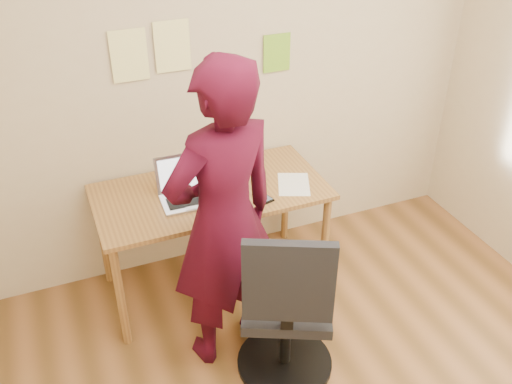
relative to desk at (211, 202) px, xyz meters
name	(u,v)px	position (x,y,z in m)	size (l,w,h in m)	color
room	(383,221)	(0.25, -1.38, 0.70)	(3.58, 3.58, 2.78)	brown
desk	(211,202)	(0.00, 0.00, 0.00)	(1.40, 0.70, 0.74)	olive
laptop	(187,190)	(-0.15, -0.02, 0.14)	(0.33, 0.30, 0.23)	silver
paper_sheet	(294,184)	(0.50, -0.13, 0.09)	(0.19, 0.27, 0.00)	white
phone	(263,197)	(0.26, -0.20, 0.09)	(0.10, 0.15, 0.01)	black
wall_note_left	(129,56)	(-0.33, 0.36, 0.85)	(0.21, 0.00, 0.30)	#FEF897
wall_note_mid	(172,46)	(-0.08, 0.36, 0.88)	(0.21, 0.00, 0.30)	#FEF897
wall_note_right	(277,53)	(0.59, 0.36, 0.75)	(0.18, 0.00, 0.24)	#7BBB2A
office_chair	(287,316)	(0.12, -0.87, -0.21)	(0.61, 0.62, 1.04)	black
person	(224,221)	(-0.10, -0.54, 0.24)	(0.65, 0.43, 1.78)	#3B0818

